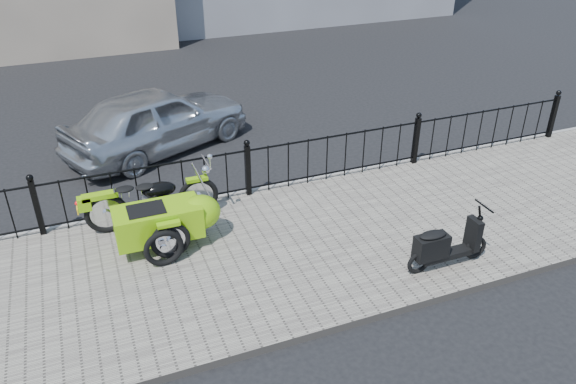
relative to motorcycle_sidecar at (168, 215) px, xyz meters
name	(u,v)px	position (x,y,z in m)	size (l,w,h in m)	color
ground	(274,236)	(1.62, -0.34, -0.59)	(120.00, 120.00, 0.00)	black
sidewalk	(285,250)	(1.62, -0.84, -0.53)	(30.00, 3.80, 0.12)	#686158
curb	(247,193)	(1.62, 1.10, -0.53)	(30.00, 0.10, 0.12)	gray
iron_fence	(248,171)	(1.62, 0.96, -0.01)	(14.11, 0.11, 1.08)	black
motorcycle_sidecar	(168,215)	(0.00, 0.00, 0.00)	(2.28, 1.48, 0.98)	black
scooter	(444,246)	(3.59, -2.17, -0.11)	(1.37, 0.40, 0.93)	black
spare_tire	(164,248)	(-0.20, -0.62, -0.18)	(0.60, 0.60, 0.09)	black
sedan_car	(157,119)	(0.51, 3.75, 0.10)	(1.63, 4.05, 1.38)	silver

